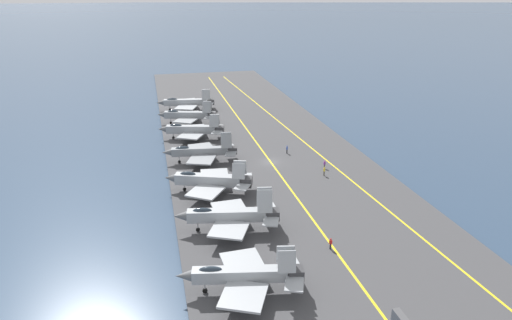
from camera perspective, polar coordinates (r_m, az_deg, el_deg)
name	(u,v)px	position (r m, az deg, el deg)	size (l,w,h in m)	color
ground_plane	(271,164)	(94.55, 1.83, -0.46)	(2000.00, 2000.00, 0.00)	#2D425B
carrier_deck	(271,163)	(94.48, 1.83, -0.35)	(213.32, 41.95, 0.40)	#424244
deck_stripe_foul_line	(323,157)	(97.86, 8.37, 0.33)	(191.99, 0.36, 0.01)	yellow
deck_stripe_centerline	(271,162)	(94.40, 1.83, -0.23)	(191.99, 0.36, 0.01)	yellow
parked_jet_nearest	(243,275)	(55.16, -1.61, -14.12)	(12.59, 15.10, 5.88)	#9EA3A8
parked_jet_second	(229,215)	(67.55, -3.37, -6.88)	(12.48, 15.60, 6.80)	#9EA3A8
parked_jet_third	(210,180)	(80.16, -5.83, -2.50)	(13.55, 15.75, 6.01)	#9EA3A8
parked_jet_fourth	(202,151)	(94.01, -6.81, 1.09)	(13.46, 15.39, 6.16)	gray
parked_jet_fifth	(192,129)	(108.91, -7.97, 3.81)	(11.95, 15.78, 5.93)	#93999E
parked_jet_sixth	(188,115)	(121.28, -8.55, 5.59)	(12.21, 15.60, 6.07)	gray
parked_jet_seventh	(187,102)	(135.53, -8.66, 7.15)	(14.12, 16.89, 5.91)	#9EA3A8
crew_red_vest	(331,243)	(64.70, 9.32, -10.22)	(0.45, 0.45, 1.67)	#232328
crew_blue_vest	(287,149)	(99.05, 3.90, 1.37)	(0.46, 0.40, 1.78)	#232328
crew_yellow_vest	(324,171)	(88.17, 8.52, -1.36)	(0.46, 0.44, 1.78)	#4C473D
crew_purple_vest	(325,164)	(91.71, 8.56, -0.49)	(0.32, 0.42, 1.70)	#4C473D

